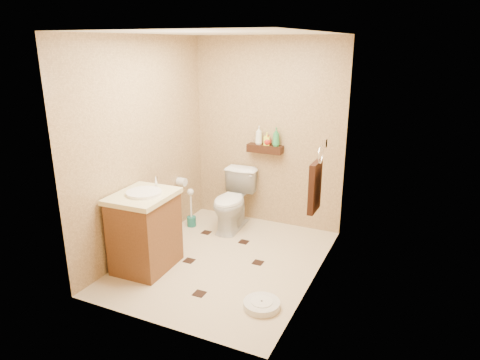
% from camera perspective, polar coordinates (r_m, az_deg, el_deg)
% --- Properties ---
extents(ground, '(2.50, 2.50, 0.00)m').
position_cam_1_polar(ground, '(4.84, -2.07, -10.69)').
color(ground, beige).
rests_on(ground, ground).
extents(wall_back, '(2.00, 0.04, 2.40)m').
position_cam_1_polar(wall_back, '(5.51, 3.69, 6.18)').
color(wall_back, tan).
rests_on(wall_back, ground).
extents(wall_front, '(2.00, 0.04, 2.40)m').
position_cam_1_polar(wall_front, '(3.38, -11.90, -1.77)').
color(wall_front, tan).
rests_on(wall_front, ground).
extents(wall_left, '(0.04, 2.50, 2.40)m').
position_cam_1_polar(wall_left, '(4.92, -12.72, 4.35)').
color(wall_left, tan).
rests_on(wall_left, ground).
extents(wall_right, '(0.04, 2.50, 2.40)m').
position_cam_1_polar(wall_right, '(4.05, 10.46, 1.63)').
color(wall_right, tan).
rests_on(wall_right, ground).
extents(ceiling, '(2.00, 2.50, 0.02)m').
position_cam_1_polar(ceiling, '(4.25, -2.45, 19.03)').
color(ceiling, silver).
rests_on(ceiling, wall_back).
extents(wall_shelf, '(0.46, 0.14, 0.10)m').
position_cam_1_polar(wall_shelf, '(5.47, 3.35, 4.18)').
color(wall_shelf, '#32160D').
rests_on(wall_shelf, wall_back).
extents(floor_accents, '(1.26, 1.36, 0.01)m').
position_cam_1_polar(floor_accents, '(4.80, -2.03, -10.92)').
color(floor_accents, black).
rests_on(floor_accents, ground).
extents(toilet, '(0.46, 0.76, 0.75)m').
position_cam_1_polar(toilet, '(5.48, -0.98, -2.81)').
color(toilet, white).
rests_on(toilet, ground).
extents(vanity, '(0.59, 0.70, 0.97)m').
position_cam_1_polar(vanity, '(4.64, -12.53, -6.51)').
color(vanity, brown).
rests_on(vanity, ground).
extents(bathroom_scale, '(0.37, 0.37, 0.07)m').
position_cam_1_polar(bathroom_scale, '(4.07, 2.91, -16.25)').
color(bathroom_scale, silver).
rests_on(bathroom_scale, ground).
extents(toilet_brush, '(0.12, 0.12, 0.52)m').
position_cam_1_polar(toilet_brush, '(5.65, -6.52, -4.41)').
color(toilet_brush, '#186058').
rests_on(toilet_brush, ground).
extents(towel_ring, '(0.12, 0.30, 0.76)m').
position_cam_1_polar(towel_ring, '(4.38, 10.01, -0.60)').
color(towel_ring, silver).
rests_on(towel_ring, wall_right).
extents(toilet_paper, '(0.12, 0.11, 0.12)m').
position_cam_1_polar(toilet_paper, '(5.56, -7.79, -0.24)').
color(toilet_paper, silver).
rests_on(toilet_paper, wall_left).
extents(bottle_a, '(0.13, 0.13, 0.24)m').
position_cam_1_polar(bottle_a, '(5.47, 2.54, 5.99)').
color(bottle_a, white).
rests_on(bottle_a, wall_shelf).
extents(bottle_b, '(0.09, 0.09, 0.16)m').
position_cam_1_polar(bottle_b, '(5.44, 3.59, 5.51)').
color(bottle_b, '#F2F834').
rests_on(bottle_b, wall_shelf).
extents(bottle_c, '(0.14, 0.14, 0.13)m').
position_cam_1_polar(bottle_c, '(5.44, 3.68, 5.34)').
color(bottle_c, red).
rests_on(bottle_c, wall_shelf).
extents(bottle_d, '(0.12, 0.12, 0.23)m').
position_cam_1_polar(bottle_d, '(5.39, 4.84, 5.75)').
color(bottle_d, '#2C8648').
rests_on(bottle_d, wall_shelf).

